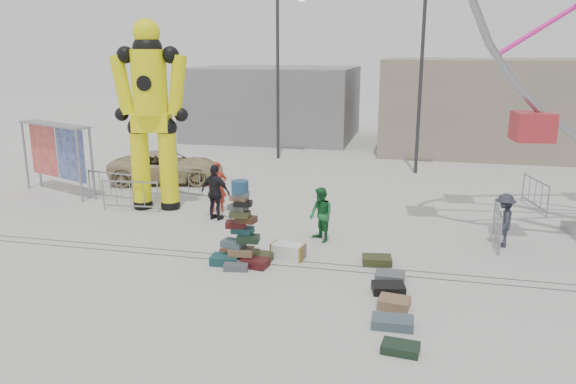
% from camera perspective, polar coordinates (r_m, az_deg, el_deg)
% --- Properties ---
extents(ground, '(90.00, 90.00, 0.00)m').
position_cam_1_polar(ground, '(14.27, -0.15, -8.45)').
color(ground, '#9E9E99').
rests_on(ground, ground).
extents(track_line_near, '(40.00, 0.04, 0.01)m').
position_cam_1_polar(track_line_near, '(14.81, 0.39, -7.55)').
color(track_line_near, '#47443F').
rests_on(track_line_near, ground).
extents(track_line_far, '(40.00, 0.04, 0.01)m').
position_cam_1_polar(track_line_far, '(15.17, 0.73, -7.00)').
color(track_line_far, '#47443F').
rests_on(track_line_far, ground).
extents(building_right, '(12.00, 8.00, 5.00)m').
position_cam_1_polar(building_right, '(33.18, 20.20, 8.26)').
color(building_right, gray).
rests_on(building_right, ground).
extents(building_left, '(10.00, 8.00, 4.40)m').
position_cam_1_polar(building_left, '(36.11, -1.39, 9.08)').
color(building_left, gray).
rests_on(building_left, ground).
extents(lamp_post_right, '(1.41, 0.25, 8.00)m').
position_cam_1_polar(lamp_post_right, '(25.82, 13.58, 11.65)').
color(lamp_post_right, '#2D2D30').
rests_on(lamp_post_right, ground).
extents(lamp_post_left, '(1.41, 0.25, 8.00)m').
position_cam_1_polar(lamp_post_left, '(28.67, -0.86, 12.27)').
color(lamp_post_left, '#2D2D30').
rests_on(lamp_post_left, ground).
extents(suitcase_tower, '(1.58, 1.41, 2.26)m').
position_cam_1_polar(suitcase_tower, '(14.88, -4.77, -4.92)').
color(suitcase_tower, '#174347').
rests_on(suitcase_tower, ground).
extents(crash_test_dummy, '(2.68, 1.17, 6.71)m').
position_cam_1_polar(crash_test_dummy, '(19.91, -13.74, 8.22)').
color(crash_test_dummy, black).
rests_on(crash_test_dummy, ground).
extents(banner_scaffold, '(3.76, 2.06, 2.76)m').
position_cam_1_polar(banner_scaffold, '(23.42, -22.54, 4.78)').
color(banner_scaffold, gray).
rests_on(banner_scaffold, ground).
extents(steamer_trunk, '(0.95, 0.64, 0.41)m').
position_cam_1_polar(steamer_trunk, '(15.30, 0.03, -6.02)').
color(steamer_trunk, silver).
rests_on(steamer_trunk, ground).
extents(row_case_0, '(0.83, 0.65, 0.21)m').
position_cam_1_polar(row_case_0, '(15.12, 9.02, -6.85)').
color(row_case_0, '#34381C').
rests_on(row_case_0, ground).
extents(row_case_1, '(0.73, 0.56, 0.17)m').
position_cam_1_polar(row_case_1, '(14.22, 10.32, -8.40)').
color(row_case_1, '#53555A').
rests_on(row_case_1, ground).
extents(row_case_2, '(0.85, 0.68, 0.21)m').
position_cam_1_polar(row_case_2, '(13.50, 10.16, -9.60)').
color(row_case_2, black).
rests_on(row_case_2, ground).
extents(row_case_3, '(0.73, 0.61, 0.22)m').
position_cam_1_polar(row_case_3, '(12.78, 10.71, -11.01)').
color(row_case_3, '#826142').
rests_on(row_case_3, ground).
extents(row_case_4, '(0.86, 0.52, 0.21)m').
position_cam_1_polar(row_case_4, '(11.97, 10.57, -12.87)').
color(row_case_4, '#42565E').
rests_on(row_case_4, ground).
extents(row_case_5, '(0.75, 0.53, 0.17)m').
position_cam_1_polar(row_case_5, '(11.13, 11.36, -15.26)').
color(row_case_5, black).
rests_on(row_case_5, ground).
extents(barricade_dummy_a, '(1.99, 0.42, 1.10)m').
position_cam_1_polar(barricade_dummy_a, '(21.97, -17.58, 0.58)').
color(barricade_dummy_a, gray).
rests_on(barricade_dummy_a, ground).
extents(barricade_dummy_b, '(2.00, 0.28, 1.10)m').
position_cam_1_polar(barricade_dummy_b, '(20.33, -15.72, -0.36)').
color(barricade_dummy_b, gray).
rests_on(barricade_dummy_b, ground).
extents(barricade_dummy_c, '(1.98, 0.49, 1.10)m').
position_cam_1_polar(barricade_dummy_c, '(21.34, -8.96, 0.69)').
color(barricade_dummy_c, gray).
rests_on(barricade_dummy_c, ground).
extents(barricade_wheel_front, '(0.16, 2.00, 1.10)m').
position_cam_1_polar(barricade_wheel_front, '(17.38, 20.48, -3.23)').
color(barricade_wheel_front, gray).
rests_on(barricade_wheel_front, ground).
extents(barricade_wheel_back, '(0.57, 1.97, 1.10)m').
position_cam_1_polar(barricade_wheel_back, '(21.64, 23.80, -0.19)').
color(barricade_wheel_back, gray).
rests_on(barricade_wheel_back, ground).
extents(pedestrian_red, '(0.77, 0.67, 1.77)m').
position_cam_1_polar(pedestrian_red, '(19.53, -7.16, 0.49)').
color(pedestrian_red, '#A92918').
rests_on(pedestrian_red, ground).
extents(pedestrian_green, '(0.97, 0.99, 1.61)m').
position_cam_1_polar(pedestrian_green, '(16.48, 3.37, -2.33)').
color(pedestrian_green, '#175E2A').
rests_on(pedestrian_green, ground).
extents(pedestrian_black, '(1.17, 0.70, 1.86)m').
position_cam_1_polar(pedestrian_black, '(18.64, -7.37, -0.04)').
color(pedestrian_black, black).
rests_on(pedestrian_black, ground).
extents(pedestrian_grey, '(0.73, 1.09, 1.56)m').
position_cam_1_polar(pedestrian_grey, '(17.17, 21.10, -2.70)').
color(pedestrian_grey, '#252632').
rests_on(pedestrian_grey, ground).
extents(parked_suv, '(5.17, 3.41, 1.32)m').
position_cam_1_polar(parked_suv, '(24.39, -12.23, 2.51)').
color(parked_suv, tan).
rests_on(parked_suv, ground).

